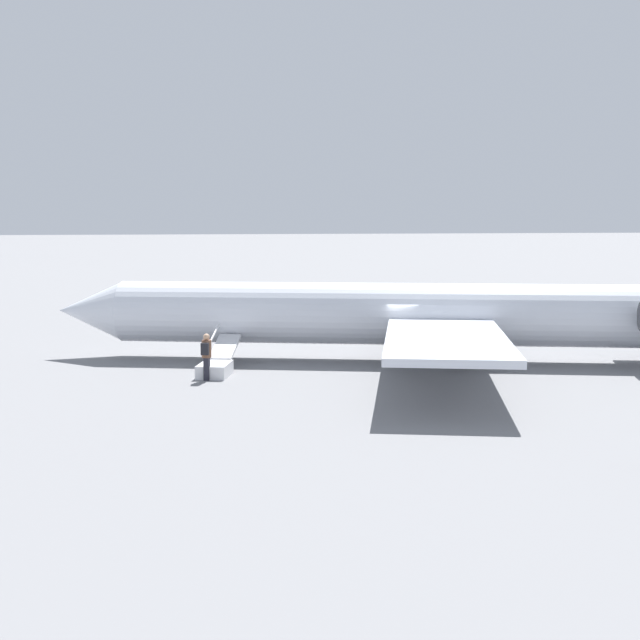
% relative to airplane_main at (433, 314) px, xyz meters
% --- Properties ---
extents(ground_plane, '(600.00, 600.00, 0.00)m').
position_rel_airplane_main_xyz_m(ground_plane, '(0.90, -0.29, -2.02)').
color(ground_plane, slate).
extents(airplane_main, '(29.97, 23.29, 6.76)m').
position_rel_airplane_main_xyz_m(airplane_main, '(0.00, 0.00, 0.00)').
color(airplane_main, silver).
rests_on(airplane_main, ground).
extents(boarding_stairs, '(2.17, 4.13, 1.69)m').
position_rel_airplane_main_xyz_m(boarding_stairs, '(9.06, 1.12, -1.65)').
color(boarding_stairs, silver).
rests_on(boarding_stairs, ground).
extents(passenger, '(0.42, 0.57, 1.74)m').
position_rel_airplane_main_xyz_m(passenger, '(9.55, 2.35, -1.02)').
color(passenger, '#23232D').
rests_on(passenger, ground).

